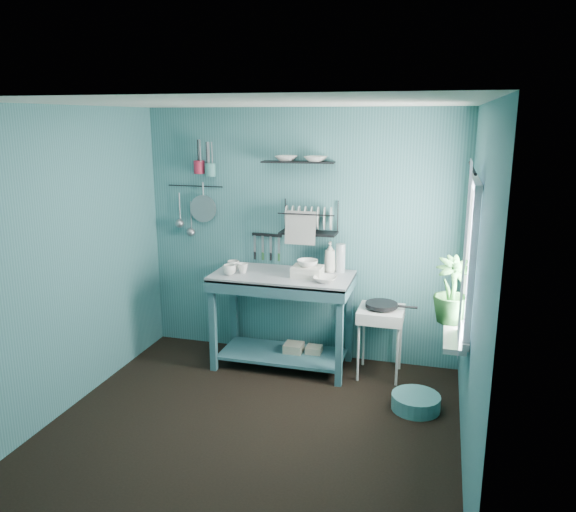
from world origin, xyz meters
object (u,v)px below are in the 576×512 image
(potted_plant, at_px, (452,290))
(floor_basin, at_px, (416,402))
(colander, at_px, (203,209))
(storage_tin_large, at_px, (294,354))
(storage_tin_small, at_px, (314,356))
(mug_left, at_px, (229,270))
(soap_bottle, at_px, (330,257))
(work_counter, at_px, (283,320))
(wash_tub, at_px, (307,271))
(hotplate_stand, at_px, (380,342))
(frying_pan, at_px, (381,305))
(dish_rack, at_px, (309,218))
(mug_mid, at_px, (243,268))
(mug_right, at_px, (233,266))
(water_bottle, at_px, (340,258))
(utensil_cup_magenta, at_px, (199,167))
(utensil_cup_teal, at_px, (210,170))

(potted_plant, height_order, floor_basin, potted_plant)
(colander, height_order, storage_tin_large, colander)
(storage_tin_small, bearing_deg, storage_tin_large, -171.47)
(mug_left, bearing_deg, soap_bottle, 21.80)
(work_counter, height_order, floor_basin, work_counter)
(wash_tub, xyz_separation_m, hotplate_stand, (0.70, 0.06, -0.66))
(soap_bottle, height_order, frying_pan, soap_bottle)
(mug_left, height_order, floor_basin, mug_left)
(dish_rack, relative_size, potted_plant, 1.05)
(soap_bottle, xyz_separation_m, storage_tin_small, (-0.12, -0.12, -0.99))
(mug_mid, xyz_separation_m, mug_right, (-0.12, 0.06, 0.00))
(frying_pan, relative_size, storage_tin_small, 1.50)
(water_bottle, height_order, floor_basin, water_bottle)
(dish_rack, relative_size, utensil_cup_magenta, 4.23)
(dish_rack, height_order, potted_plant, dish_rack)
(soap_bottle, xyz_separation_m, utensil_cup_teal, (-1.25, 0.08, 0.80))
(work_counter, relative_size, dish_rack, 2.42)
(mug_right, distance_m, storage_tin_large, 1.07)
(mug_right, distance_m, storage_tin_small, 1.20)
(work_counter, relative_size, soap_bottle, 4.45)
(mug_left, relative_size, potted_plant, 0.24)
(mug_mid, relative_size, soap_bottle, 0.33)
(work_counter, height_order, mug_mid, mug_mid)
(soap_bottle, distance_m, frying_pan, 0.67)
(wash_tub, xyz_separation_m, dish_rack, (-0.05, 0.25, 0.47))
(hotplate_stand, height_order, colander, colander)
(dish_rack, xyz_separation_m, storage_tin_large, (-0.10, -0.18, -1.35))
(mug_right, xyz_separation_m, water_bottle, (1.02, 0.22, 0.09))
(potted_plant, bearing_deg, storage_tin_large, 155.96)
(frying_pan, bearing_deg, work_counter, -177.35)
(wash_tub, relative_size, hotplate_stand, 0.42)
(mug_left, xyz_separation_m, mug_right, (-0.02, 0.16, 0.00))
(water_bottle, bearing_deg, wash_tub, -138.37)
(wash_tub, relative_size, utensil_cup_teal, 2.15)
(water_bottle, height_order, dish_rack, dish_rack)
(hotplate_stand, relative_size, floor_basin, 1.64)
(mug_left, xyz_separation_m, storage_tin_large, (0.58, 0.21, -0.88))
(hotplate_stand, xyz_separation_m, utensil_cup_magenta, (-1.90, 0.23, 1.58))
(utensil_cup_magenta, bearing_deg, utensil_cup_teal, 0.00)
(utensil_cup_magenta, bearing_deg, mug_right, -31.66)
(storage_tin_large, bearing_deg, work_counter, -153.43)
(colander, bearing_deg, soap_bottle, -4.56)
(hotplate_stand, xyz_separation_m, storage_tin_large, (-0.85, 0.01, -0.22))
(floor_basin, bearing_deg, mug_right, 163.58)
(work_counter, distance_m, mug_mid, 0.65)
(mug_mid, xyz_separation_m, storage_tin_small, (0.68, 0.14, -0.89))
(mug_left, relative_size, mug_mid, 1.23)
(utensil_cup_teal, bearing_deg, water_bottle, -2.47)
(mug_right, relative_size, hotplate_stand, 0.18)
(mug_mid, relative_size, floor_basin, 0.24)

